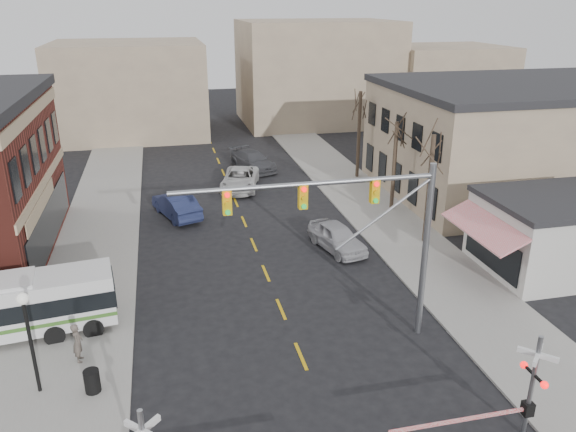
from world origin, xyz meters
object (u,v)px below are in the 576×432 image
object	(u,v)px
rr_crossing_east	(520,390)
car_b	(176,205)
traffic_signal_mast	(363,220)
car_c	(240,179)
car_a	(337,237)
pedestrian_far	(79,293)
trash_bin	(92,381)
street_lamp	(27,322)
car_d	(253,161)
pedestrian_near	(78,343)

from	to	relation	value
rr_crossing_east	car_b	distance (m)	26.43
traffic_signal_mast	car_c	world-z (taller)	traffic_signal_mast
car_a	pedestrian_far	distance (m)	15.02
rr_crossing_east	traffic_signal_mast	bearing A→B (deg)	115.80
car_a	car_b	world-z (taller)	car_b
car_b	car_c	distance (m)	7.38
car_a	pedestrian_far	size ratio (longest dim) A/B	2.55
rr_crossing_east	trash_bin	size ratio (longest dim) A/B	6.01
street_lamp	car_c	xyz separation A→B (m)	(11.24, 23.31, -2.36)
traffic_signal_mast	car_d	distance (m)	28.24
rr_crossing_east	pedestrian_far	world-z (taller)	rr_crossing_east
traffic_signal_mast	car_a	xyz separation A→B (m)	(2.09, 9.57, -4.97)
trash_bin	car_d	size ratio (longest dim) A/B	0.16
traffic_signal_mast	trash_bin	bearing A→B (deg)	-173.78
street_lamp	pedestrian_far	bearing A→B (deg)	81.70
pedestrian_near	car_d	bearing A→B (deg)	-25.64
street_lamp	trash_bin	size ratio (longest dim) A/B	4.56
car_d	pedestrian_near	world-z (taller)	pedestrian_near
street_lamp	trash_bin	xyz separation A→B (m)	(2.02, -0.50, -2.58)
traffic_signal_mast	pedestrian_far	bearing A→B (deg)	156.87
car_c	car_a	bearing A→B (deg)	-58.15
traffic_signal_mast	car_a	distance (m)	10.98
car_d	pedestrian_near	bearing A→B (deg)	-133.87
pedestrian_far	car_c	bearing A→B (deg)	1.85
traffic_signal_mast	rr_crossing_east	bearing A→B (deg)	-64.20
pedestrian_far	car_d	bearing A→B (deg)	4.10
rr_crossing_east	pedestrian_far	size ratio (longest dim) A/B	3.00
car_b	pedestrian_far	size ratio (longest dim) A/B	2.76
street_lamp	car_d	world-z (taller)	street_lamp
traffic_signal_mast	street_lamp	distance (m)	13.45
traffic_signal_mast	trash_bin	world-z (taller)	traffic_signal_mast
car_b	pedestrian_far	distance (m)	13.18
trash_bin	car_b	world-z (taller)	car_b
trash_bin	car_a	xyz separation A→B (m)	(13.24, 10.79, 0.23)
car_c	traffic_signal_mast	bearing A→B (deg)	-70.41
trash_bin	car_a	bearing A→B (deg)	39.17
car_d	street_lamp	bearing A→B (deg)	-134.79
traffic_signal_mast	car_c	xyz separation A→B (m)	(-1.93, 22.60, -4.98)
trash_bin	pedestrian_far	size ratio (longest dim) A/B	0.50
rr_crossing_east	pedestrian_near	xyz separation A→B (m)	(-15.18, 7.83, -0.98)
car_b	pedestrian_near	bearing A→B (deg)	54.12
rr_crossing_east	trash_bin	distance (m)	15.58
trash_bin	pedestrian_far	distance (m)	6.59
street_lamp	car_d	size ratio (longest dim) A/B	0.75
pedestrian_near	street_lamp	bearing A→B (deg)	140.82
street_lamp	car_a	xyz separation A→B (m)	(15.26, 10.29, -2.35)
traffic_signal_mast	street_lamp	xyz separation A→B (m)	(-13.17, -0.72, -2.62)
trash_bin	pedestrian_near	size ratio (longest dim) A/B	0.54
street_lamp	trash_bin	bearing A→B (deg)	-13.89
trash_bin	traffic_signal_mast	bearing A→B (deg)	6.22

